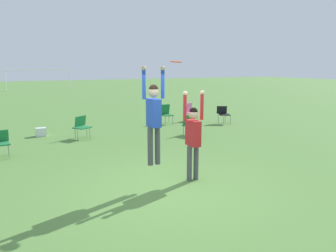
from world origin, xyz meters
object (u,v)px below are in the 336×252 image
object	(u,v)px
camping_chair_3	(81,125)
camping_chair_4	(190,123)
camping_chair_0	(166,113)
camping_chair_1	(0,141)
camping_chair_5	(223,113)
person_defending	(193,134)
person_jumping	(154,113)
frisbee	(176,62)
cooler_box	(41,132)
camping_chair_2	(190,111)

from	to	relation	value
camping_chair_3	camping_chair_4	bearing A→B (deg)	128.78
camping_chair_0	camping_chair_1	size ratio (longest dim) A/B	1.14
camping_chair_0	camping_chair_5	bearing A→B (deg)	151.83
camping_chair_0	camping_chair_4	bearing A→B (deg)	81.33
person_defending	camping_chair_4	world-z (taller)	person_defending
person_jumping	camping_chair_4	distance (m)	5.97
frisbee	camping_chair_3	distance (m)	6.31
person_jumping	camping_chair_4	size ratio (longest dim) A/B	2.76
camping_chair_1	cooler_box	bearing A→B (deg)	-124.79
person_jumping	camping_chair_0	distance (m)	8.36
camping_chair_1	cooler_box	size ratio (longest dim) A/B	2.07
person_jumping	camping_chair_3	bearing A→B (deg)	3.61
person_defending	camping_chair_3	bearing A→B (deg)	-166.82
person_jumping	camping_chair_4	world-z (taller)	person_jumping
camping_chair_0	cooler_box	xyz separation A→B (m)	(-5.61, -0.30, -0.36)
camping_chair_1	camping_chair_3	bearing A→B (deg)	-157.51
camping_chair_2	camping_chair_3	size ratio (longest dim) A/B	1.07
camping_chair_3	camping_chair_4	distance (m)	4.18
camping_chair_2	person_defending	bearing A→B (deg)	26.11
person_defending	camping_chair_5	bearing A→B (deg)	139.00
frisbee	camping_chair_5	distance (m)	8.73
camping_chair_0	camping_chair_2	size ratio (longest dim) A/B	1.02
camping_chair_0	camping_chair_3	xyz separation A→B (m)	(-4.28, -1.41, -0.03)
camping_chair_3	camping_chair_5	distance (m)	6.72
person_jumping	cooler_box	size ratio (longest dim) A/B	5.63
camping_chair_2	cooler_box	xyz separation A→B (m)	(-7.04, -0.44, -0.35)
camping_chair_0	camping_chair_4	distance (m)	2.73
camping_chair_2	camping_chair_0	bearing A→B (deg)	-27.13
frisbee	camping_chair_4	world-z (taller)	frisbee
camping_chair_3	camping_chair_5	world-z (taller)	camping_chair_3
person_jumping	camping_chair_1	distance (m)	5.42
camping_chair_1	camping_chair_4	distance (m)	6.72
person_jumping	frisbee	distance (m)	1.24
person_jumping	cooler_box	bearing A→B (deg)	13.86
camping_chair_2	camping_chair_5	world-z (taller)	camping_chair_2
camping_chair_1	person_defending	bearing A→B (deg)	126.56
camping_chair_1	camping_chair_2	xyz separation A→B (m)	(8.46, 3.07, 0.03)
person_defending	camping_chair_4	bearing A→B (deg)	150.32
frisbee	person_defending	bearing A→B (deg)	-3.76
person_defending	cooler_box	distance (m)	7.51
cooler_box	person_jumping	bearing A→B (deg)	-76.95
person_defending	frisbee	size ratio (longest dim) A/B	8.08
camping_chair_3	camping_chair_4	size ratio (longest dim) A/B	1.06
person_defending	camping_chair_2	distance (m)	8.66
person_jumping	frisbee	xyz separation A→B (m)	(0.56, 0.01, 1.10)
cooler_box	camping_chair_3	bearing A→B (deg)	-40.06
camping_chair_4	camping_chair_3	bearing A→B (deg)	-37.10
camping_chair_0	camping_chair_2	bearing A→B (deg)	-176.13
person_defending	cooler_box	xyz separation A→B (m)	(-2.61, 6.97, -0.96)
camping_chair_0	person_defending	bearing A→B (deg)	65.54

